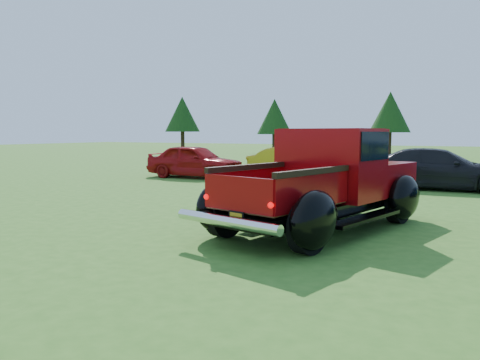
{
  "coord_description": "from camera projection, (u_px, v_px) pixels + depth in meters",
  "views": [
    {
      "loc": [
        3.75,
        -7.26,
        1.81
      ],
      "look_at": [
        -0.16,
        0.2,
        0.95
      ],
      "focal_mm": 35.0,
      "sensor_mm": 36.0,
      "label": 1
    }
  ],
  "objects": [
    {
      "name": "tree_far_west",
      "position": [
        182.0,
        114.0,
        44.55
      ],
      "size": [
        3.33,
        3.33,
        5.2
      ],
      "color": "#332114",
      "rests_on": "ground"
    },
    {
      "name": "pickup_truck",
      "position": [
        330.0,
        180.0,
        8.95
      ],
      "size": [
        3.37,
        5.37,
        1.88
      ],
      "rotation": [
        0.0,
        0.0,
        -0.25
      ],
      "color": "black",
      "rests_on": "ground"
    },
    {
      "name": "tree_mid_left",
      "position": [
        390.0,
        112.0,
        36.67
      ],
      "size": [
        3.2,
        3.2,
        5.0
      ],
      "color": "#332114",
      "rests_on": "ground"
    },
    {
      "name": "show_car_red",
      "position": [
        195.0,
        161.0,
        18.65
      ],
      "size": [
        3.96,
        1.68,
        1.33
      ],
      "primitive_type": "imported",
      "rotation": [
        0.0,
        0.0,
        1.6
      ],
      "color": "#9A0E0E",
      "rests_on": "ground"
    },
    {
      "name": "ground",
      "position": [
        243.0,
        234.0,
        8.31
      ],
      "size": [
        120.0,
        120.0,
        0.0
      ],
      "primitive_type": "plane",
      "color": "#33651D",
      "rests_on": "ground"
    },
    {
      "name": "show_car_yellow",
      "position": [
        300.0,
        164.0,
        16.93
      ],
      "size": [
        4.1,
        1.98,
        1.3
      ],
      "primitive_type": "imported",
      "rotation": [
        0.0,
        0.0,
        1.41
      ],
      "color": "#AC8516",
      "rests_on": "ground"
    },
    {
      "name": "tree_west",
      "position": [
        274.0,
        117.0,
        39.09
      ],
      "size": [
        2.94,
        2.94,
        4.6
      ],
      "color": "#332114",
      "rests_on": "ground"
    },
    {
      "name": "show_car_grey",
      "position": [
        439.0,
        169.0,
        14.87
      ],
      "size": [
        4.59,
        2.12,
        1.3
      ],
      "primitive_type": "imported",
      "rotation": [
        0.0,
        0.0,
        1.64
      ],
      "color": "black",
      "rests_on": "ground"
    }
  ]
}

